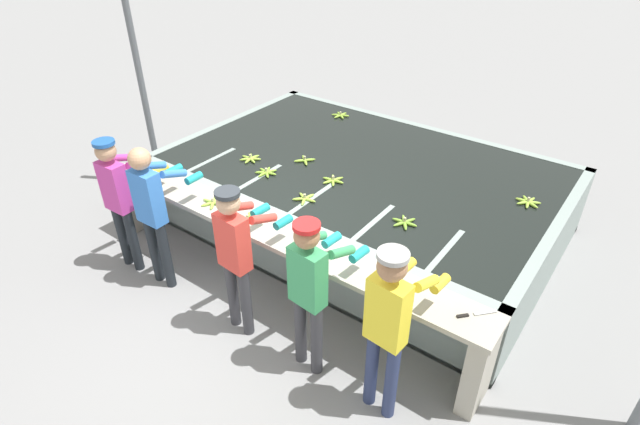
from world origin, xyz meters
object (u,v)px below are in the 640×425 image
(banana_bunch_floating_0, at_px, (404,222))
(banana_bunch_floating_4, at_px, (266,172))
(worker_0, at_px, (119,193))
(banana_bunch_floating_7, at_px, (250,158))
(banana_bunch_ledge_0, at_px, (213,202))
(support_post_left, at_px, (141,81))
(worker_4, at_px, (389,319))
(banana_bunch_floating_3, at_px, (333,180))
(worker_2, at_px, (237,249))
(worker_1, at_px, (152,205))
(banana_bunch_floating_1, at_px, (340,115))
(banana_bunch_ledge_2, at_px, (247,219))
(banana_bunch_floating_6, at_px, (528,202))
(knife_0, at_px, (471,315))
(worker_3, at_px, (310,284))
(banana_bunch_floating_5, at_px, (305,199))
(banana_bunch_ledge_1, at_px, (140,172))
(banana_bunch_floating_2, at_px, (305,160))

(banana_bunch_floating_0, height_order, banana_bunch_floating_4, same)
(worker_0, xyz_separation_m, banana_bunch_floating_7, (0.49, 1.59, -0.07))
(banana_bunch_ledge_0, bearing_deg, support_post_left, 158.16)
(worker_4, distance_m, banana_bunch_floating_3, 2.42)
(worker_2, bearing_deg, worker_1, -179.57)
(banana_bunch_floating_3, bearing_deg, banana_bunch_floating_0, -14.59)
(banana_bunch_floating_1, xyz_separation_m, banana_bunch_floating_3, (1.09, -1.73, 0.00))
(banana_bunch_floating_1, xyz_separation_m, banana_bunch_ledge_2, (0.85, -2.95, 0.00))
(banana_bunch_floating_0, relative_size, banana_bunch_ledge_2, 1.12)
(worker_0, height_order, worker_4, worker_4)
(banana_bunch_floating_1, bearing_deg, worker_2, -70.98)
(banana_bunch_floating_6, bearing_deg, banana_bunch_ledge_2, -136.97)
(banana_bunch_floating_6, bearing_deg, banana_bunch_floating_3, -156.42)
(banana_bunch_floating_3, bearing_deg, banana_bunch_floating_1, 122.11)
(knife_0, bearing_deg, worker_2, -164.90)
(banana_bunch_ledge_2, bearing_deg, banana_bunch_floating_7, 131.95)
(worker_3, distance_m, knife_0, 1.35)
(banana_bunch_floating_0, relative_size, support_post_left, 0.09)
(worker_4, xyz_separation_m, banana_bunch_floating_5, (-1.74, 1.17, -0.11))
(banana_bunch_ledge_2, bearing_deg, worker_2, -55.77)
(banana_bunch_floating_3, height_order, banana_bunch_floating_5, same)
(worker_1, relative_size, banana_bunch_floating_5, 6.18)
(banana_bunch_floating_6, xyz_separation_m, banana_bunch_ledge_1, (-4.03, -2.11, 0.00))
(worker_0, xyz_separation_m, banana_bunch_floating_5, (1.66, 1.22, -0.07))
(banana_bunch_ledge_0, bearing_deg, banana_bunch_floating_0, 25.91)
(banana_bunch_floating_6, bearing_deg, worker_2, -126.43)
(worker_0, distance_m, knife_0, 3.90)
(worker_0, height_order, support_post_left, support_post_left)
(worker_2, bearing_deg, banana_bunch_floating_0, 54.70)
(banana_bunch_ledge_0, relative_size, banana_bunch_ledge_2, 1.12)
(banana_bunch_floating_0, xyz_separation_m, banana_bunch_floating_4, (-1.88, -0.03, -0.00))
(banana_bunch_floating_0, bearing_deg, banana_bunch_ledge_1, -163.20)
(banana_bunch_floating_4, distance_m, banana_bunch_ledge_0, 0.88)
(worker_2, distance_m, banana_bunch_floating_4, 1.64)
(worker_2, height_order, banana_bunch_ledge_1, worker_2)
(worker_1, relative_size, banana_bunch_ledge_2, 6.74)
(worker_1, xyz_separation_m, knife_0, (3.31, 0.57, -0.10))
(banana_bunch_floating_5, height_order, banana_bunch_floating_6, same)
(banana_bunch_floating_7, bearing_deg, banana_bunch_ledge_2, -48.05)
(banana_bunch_ledge_1, height_order, knife_0, banana_bunch_ledge_1)
(banana_bunch_floating_6, distance_m, banana_bunch_floating_7, 3.36)
(worker_1, height_order, worker_3, worker_1)
(banana_bunch_floating_4, height_order, support_post_left, support_post_left)
(worker_3, bearing_deg, support_post_left, 160.70)
(worker_0, xyz_separation_m, banana_bunch_ledge_0, (0.90, 0.55, -0.06))
(worker_0, distance_m, worker_1, 0.55)
(banana_bunch_floating_1, relative_size, banana_bunch_floating_5, 1.03)
(support_post_left, bearing_deg, worker_4, -16.47)
(banana_bunch_ledge_1, bearing_deg, worker_0, -56.45)
(worker_0, xyz_separation_m, banana_bunch_floating_2, (1.08, 1.96, -0.07))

